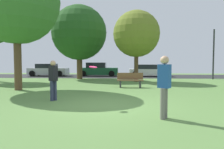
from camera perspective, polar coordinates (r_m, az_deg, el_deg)
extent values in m
plane|color=#5B8442|center=(7.69, -1.47, -8.40)|extent=(44.00, 44.00, 0.00)
cube|color=#28282B|center=(23.57, 1.47, -0.44)|extent=(44.00, 6.40, 0.01)
cylinder|color=brown|center=(17.14, 6.49, 2.42)|extent=(0.33, 0.33, 2.58)
sphere|color=olive|center=(17.29, 6.55, 10.78)|extent=(3.69, 3.69, 3.69)
cylinder|color=brown|center=(12.99, -23.89, 2.95)|extent=(0.41, 0.41, 3.08)
sphere|color=#38702D|center=(13.42, -24.25, 17.57)|extent=(4.73, 4.73, 4.73)
cylinder|color=brown|center=(19.94, -8.68, 2.89)|extent=(0.51, 0.51, 2.83)
sphere|color=#23511E|center=(20.12, -8.76, 11.00)|extent=(5.02, 5.02, 5.02)
cylinder|color=slate|center=(6.03, 13.44, -7.63)|extent=(0.14, 0.14, 0.86)
cylinder|color=slate|center=(6.17, 14.01, -7.37)|extent=(0.14, 0.14, 0.86)
cube|color=#23519E|center=(6.00, 13.83, -0.42)|extent=(0.39, 0.36, 0.65)
sphere|color=tan|center=(5.99, 13.89, 3.77)|extent=(0.23, 0.23, 0.23)
cylinder|color=#2D334C|center=(9.03, -14.99, -4.17)|extent=(0.14, 0.14, 0.81)
cylinder|color=#2D334C|center=(8.93, -15.79, -4.26)|extent=(0.14, 0.14, 0.81)
cube|color=black|center=(8.92, -15.46, 0.29)|extent=(0.39, 0.36, 0.61)
sphere|color=tan|center=(8.90, -15.50, 2.93)|extent=(0.22, 0.22, 0.22)
cylinder|color=#EA2D6B|center=(7.36, -5.07, 1.99)|extent=(0.38, 0.38, 0.07)
cube|color=#B7B7BC|center=(24.85, -16.59, 0.82)|extent=(4.26, 1.81, 0.75)
cube|color=black|center=(24.91, -17.08, 2.22)|extent=(2.05, 1.59, 0.47)
cylinder|color=black|center=(25.27, -12.71, 0.45)|extent=(0.64, 0.22, 0.64)
cylinder|color=black|center=(23.54, -13.89, 0.23)|extent=(0.64, 0.22, 0.64)
cylinder|color=black|center=(26.23, -19.00, 0.46)|extent=(0.64, 0.22, 0.64)
cylinder|color=black|center=(24.57, -20.57, 0.24)|extent=(0.64, 0.22, 0.64)
cube|color=#195633|center=(23.93, -3.68, 0.89)|extent=(4.40, 1.82, 0.78)
cube|color=black|center=(23.93, -4.21, 2.52)|extent=(2.11, 1.60, 0.58)
cylinder|color=black|center=(24.72, 0.11, 0.47)|extent=(0.64, 0.22, 0.64)
cylinder|color=black|center=(22.90, -0.11, 0.24)|extent=(0.64, 0.22, 0.64)
cylinder|color=black|center=(25.05, -6.94, 0.49)|extent=(0.64, 0.22, 0.64)
cylinder|color=black|center=(23.27, -7.71, 0.26)|extent=(0.64, 0.22, 0.64)
cube|color=white|center=(23.46, 9.77, 0.67)|extent=(4.20, 1.78, 0.67)
cube|color=black|center=(23.42, 9.27, 2.07)|extent=(2.01, 1.57, 0.47)
cylinder|color=black|center=(24.56, 12.92, 0.37)|extent=(0.64, 0.22, 0.64)
cylinder|color=black|center=(22.81, 13.70, 0.13)|extent=(0.64, 0.22, 0.64)
cylinder|color=black|center=(24.23, 6.06, 0.40)|extent=(0.64, 0.22, 0.64)
cylinder|color=black|center=(22.45, 6.31, 0.16)|extent=(0.64, 0.22, 0.64)
cube|color=brown|center=(13.10, 4.89, -1.55)|extent=(1.60, 0.44, 0.06)
cube|color=brown|center=(13.28, 4.87, -0.40)|extent=(1.60, 0.06, 0.40)
cube|color=#333338|center=(13.15, 7.50, -2.53)|extent=(0.10, 0.40, 0.45)
cube|color=#333338|center=(13.11, 2.26, -2.52)|extent=(0.10, 0.40, 0.45)
cylinder|color=#2D2D33|center=(21.36, 25.52, 4.87)|extent=(0.14, 0.14, 4.50)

